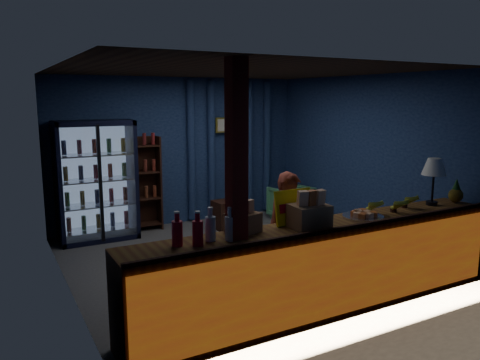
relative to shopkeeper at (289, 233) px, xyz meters
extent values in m
plane|color=#515154|center=(0.06, 1.34, -0.71)|extent=(4.60, 4.60, 0.00)
plane|color=navy|center=(0.06, 3.54, 0.59)|extent=(4.60, 0.00, 4.60)
plane|color=navy|center=(0.06, -0.86, 0.59)|extent=(4.60, 0.00, 4.60)
plane|color=navy|center=(-2.24, 1.34, 0.59)|extent=(0.00, 4.40, 4.40)
plane|color=navy|center=(2.36, 1.34, 0.59)|extent=(0.00, 4.40, 4.40)
plane|color=#472D19|center=(0.06, 1.34, 1.89)|extent=(4.60, 4.60, 0.00)
cube|color=brown|center=(0.06, -0.56, -0.23)|extent=(4.40, 0.55, 0.95)
cube|color=red|center=(0.06, -0.85, -0.23)|extent=(4.35, 0.02, 0.81)
cube|color=#341A10|center=(0.06, -0.83, 0.26)|extent=(4.40, 0.04, 0.04)
cube|color=maroon|center=(-0.99, -0.56, 0.59)|extent=(0.16, 0.16, 2.60)
cube|color=black|center=(-1.49, 3.46, 0.24)|extent=(1.20, 0.06, 1.90)
cube|color=black|center=(-2.06, 3.19, 0.24)|extent=(0.06, 0.60, 1.90)
cube|color=black|center=(-0.92, 3.19, 0.24)|extent=(0.06, 0.60, 1.90)
cube|color=black|center=(-1.49, 3.19, 1.15)|extent=(1.20, 0.60, 0.08)
cube|color=black|center=(-1.49, 3.19, -0.67)|extent=(1.20, 0.60, 0.08)
cube|color=#99B2D8|center=(-1.49, 3.41, 0.24)|extent=(1.08, 0.02, 1.74)
cube|color=white|center=(-1.49, 2.91, 0.24)|extent=(1.12, 0.02, 1.78)
cube|color=black|center=(-1.49, 2.89, 0.24)|extent=(0.05, 0.05, 1.80)
cube|color=silver|center=(-1.49, 3.19, -0.54)|extent=(1.08, 0.48, 0.02)
cylinder|color=#A02816|center=(-1.94, 3.19, -0.41)|extent=(0.07, 0.07, 0.22)
cylinder|color=#1D6619|center=(-1.71, 3.19, -0.41)|extent=(0.07, 0.07, 0.22)
cylinder|color=#9D7618|center=(-1.49, 3.19, -0.41)|extent=(0.07, 0.07, 0.22)
cylinder|color=navy|center=(-1.26, 3.19, -0.41)|extent=(0.07, 0.07, 0.22)
cylinder|color=maroon|center=(-1.04, 3.19, -0.41)|extent=(0.07, 0.07, 0.22)
cube|color=silver|center=(-1.49, 3.19, -0.14)|extent=(1.08, 0.48, 0.02)
cylinder|color=#1D6619|center=(-1.94, 3.19, -0.01)|extent=(0.07, 0.07, 0.22)
cylinder|color=#9D7618|center=(-1.71, 3.19, -0.01)|extent=(0.07, 0.07, 0.22)
cylinder|color=navy|center=(-1.49, 3.19, -0.01)|extent=(0.07, 0.07, 0.22)
cylinder|color=maroon|center=(-1.26, 3.19, -0.01)|extent=(0.07, 0.07, 0.22)
cylinder|color=#A02816|center=(-1.04, 3.19, -0.01)|extent=(0.07, 0.07, 0.22)
cube|color=silver|center=(-1.49, 3.19, 0.26)|extent=(1.08, 0.48, 0.02)
cylinder|color=#9D7618|center=(-1.94, 3.19, 0.39)|extent=(0.07, 0.07, 0.22)
cylinder|color=navy|center=(-1.71, 3.19, 0.39)|extent=(0.07, 0.07, 0.22)
cylinder|color=maroon|center=(-1.49, 3.19, 0.39)|extent=(0.07, 0.07, 0.22)
cylinder|color=#A02816|center=(-1.26, 3.19, 0.39)|extent=(0.07, 0.07, 0.22)
cylinder|color=#1D6619|center=(-1.04, 3.19, 0.39)|extent=(0.07, 0.07, 0.22)
cube|color=silver|center=(-1.49, 3.19, 0.66)|extent=(1.08, 0.48, 0.02)
cylinder|color=navy|center=(-1.94, 3.19, 0.79)|extent=(0.07, 0.07, 0.22)
cylinder|color=maroon|center=(-1.71, 3.19, 0.79)|extent=(0.07, 0.07, 0.22)
cylinder|color=#A02816|center=(-1.49, 3.19, 0.79)|extent=(0.07, 0.07, 0.22)
cylinder|color=#1D6619|center=(-1.26, 3.19, 0.79)|extent=(0.07, 0.07, 0.22)
cylinder|color=#9D7618|center=(-1.04, 3.19, 0.79)|extent=(0.07, 0.07, 0.22)
cube|color=#341A10|center=(-0.64, 3.49, 0.09)|extent=(0.50, 0.02, 1.60)
cube|color=#341A10|center=(-0.87, 3.36, 0.09)|extent=(0.03, 0.28, 1.60)
cube|color=#341A10|center=(-0.40, 3.36, 0.09)|extent=(0.03, 0.28, 1.60)
cube|color=#341A10|center=(-0.64, 3.36, -0.61)|extent=(0.46, 0.26, 0.02)
cube|color=#341A10|center=(-0.64, 3.36, -0.16)|extent=(0.46, 0.26, 0.02)
cube|color=#341A10|center=(-0.64, 3.36, 0.29)|extent=(0.46, 0.26, 0.02)
cube|color=#341A10|center=(-0.64, 3.36, 0.74)|extent=(0.46, 0.26, 0.02)
cylinder|color=navy|center=(0.26, 3.48, 0.59)|extent=(0.14, 0.14, 2.50)
cylinder|color=navy|center=(0.66, 3.48, 0.59)|extent=(0.14, 0.14, 2.50)
cylinder|color=navy|center=(1.06, 3.48, 0.59)|extent=(0.14, 0.14, 2.50)
cylinder|color=navy|center=(1.46, 3.48, 0.59)|extent=(0.14, 0.14, 2.50)
cylinder|color=navy|center=(1.86, 3.48, 0.59)|extent=(0.14, 0.14, 2.50)
cube|color=gold|center=(0.91, 3.44, 1.04)|extent=(0.36, 0.03, 0.28)
cube|color=silver|center=(0.91, 3.42, 1.04)|extent=(0.30, 0.01, 0.22)
imported|color=maroon|center=(0.00, 0.00, 0.00)|extent=(0.61, 0.52, 1.42)
imported|color=#58B074|center=(1.96, 2.77, -0.40)|extent=(0.78, 0.79, 0.62)
cube|color=#341A10|center=(0.65, 2.76, -0.47)|extent=(0.55, 0.41, 0.49)
cylinder|color=#341A10|center=(0.65, 2.76, -0.17)|extent=(0.10, 0.10, 0.10)
cube|color=#F7F20D|center=(-0.23, -0.40, 0.42)|extent=(0.46, 0.10, 0.36)
cube|color=#B10B21|center=(-0.23, -0.42, 0.42)|extent=(0.38, 0.04, 0.09)
cylinder|color=#B10B21|center=(-1.56, -0.51, 0.35)|extent=(0.10, 0.10, 0.23)
cylinder|color=#B10B21|center=(-1.56, -0.51, 0.51)|extent=(0.04, 0.04, 0.09)
cylinder|color=white|center=(-1.56, -0.51, 0.55)|extent=(0.05, 0.05, 0.02)
cylinder|color=#B10B21|center=(-1.39, -0.59, 0.35)|extent=(0.10, 0.10, 0.23)
cylinder|color=#B10B21|center=(-1.39, -0.59, 0.51)|extent=(0.04, 0.04, 0.09)
cylinder|color=white|center=(-1.39, -0.59, 0.55)|extent=(0.05, 0.05, 0.02)
cylinder|color=silver|center=(-1.23, -0.51, 0.35)|extent=(0.10, 0.10, 0.23)
cylinder|color=silver|center=(-1.23, -0.51, 0.51)|extent=(0.04, 0.04, 0.09)
cylinder|color=white|center=(-1.23, -0.51, 0.55)|extent=(0.05, 0.05, 0.02)
cylinder|color=silver|center=(-1.07, -0.59, 0.35)|extent=(0.10, 0.10, 0.23)
cylinder|color=silver|center=(-1.07, -0.59, 0.51)|extent=(0.04, 0.04, 0.09)
cylinder|color=white|center=(-1.07, -0.59, 0.55)|extent=(0.05, 0.05, 0.02)
cube|color=#9E794C|center=(-0.18, -0.60, 0.36)|extent=(0.39, 0.33, 0.24)
cube|color=orange|center=(-0.27, -0.60, 0.56)|extent=(0.10, 0.07, 0.15)
cube|color=#C75025|center=(-0.18, -0.60, 0.56)|extent=(0.10, 0.07, 0.15)
cube|color=orange|center=(-0.09, -0.61, 0.56)|extent=(0.10, 0.07, 0.15)
cube|color=#9E794C|center=(-0.84, -0.42, 0.34)|extent=(0.36, 0.33, 0.19)
cube|color=orange|center=(-0.91, -0.44, 0.49)|extent=(0.09, 0.07, 0.12)
cube|color=#C75025|center=(-0.84, -0.42, 0.49)|extent=(0.09, 0.07, 0.12)
cube|color=orange|center=(-0.77, -0.40, 0.49)|extent=(0.09, 0.07, 0.12)
cylinder|color=silver|center=(0.58, -0.56, 0.25)|extent=(0.45, 0.45, 0.02)
cube|color=orange|center=(0.67, -0.56, 0.29)|extent=(0.10, 0.07, 0.05)
cube|color=#C75025|center=(0.64, -0.50, 0.29)|extent=(0.12, 0.12, 0.05)
cube|color=orange|center=(0.58, -0.48, 0.29)|extent=(0.07, 0.10, 0.05)
cube|color=#C75025|center=(0.52, -0.50, 0.29)|extent=(0.12, 0.12, 0.05)
cube|color=orange|center=(0.49, -0.56, 0.29)|extent=(0.10, 0.07, 0.05)
cube|color=#C75025|center=(0.52, -0.63, 0.29)|extent=(0.12, 0.12, 0.05)
cube|color=orange|center=(0.58, -0.65, 0.29)|extent=(0.07, 0.10, 0.05)
cube|color=#C75025|center=(0.64, -0.63, 0.29)|extent=(0.12, 0.12, 0.05)
cylinder|color=black|center=(1.76, -0.50, 0.26)|extent=(0.14, 0.14, 0.05)
cylinder|color=black|center=(1.76, -0.50, 0.47)|extent=(0.03, 0.03, 0.41)
cone|color=white|center=(1.76, -0.50, 0.71)|extent=(0.29, 0.29, 0.20)
sphere|color=olive|center=(2.11, -0.56, 0.34)|extent=(0.17, 0.17, 0.17)
cone|color=#1D551F|center=(2.11, -0.56, 0.48)|extent=(0.10, 0.10, 0.14)
camera|label=1|loc=(-2.98, -4.27, 1.53)|focal=35.00mm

